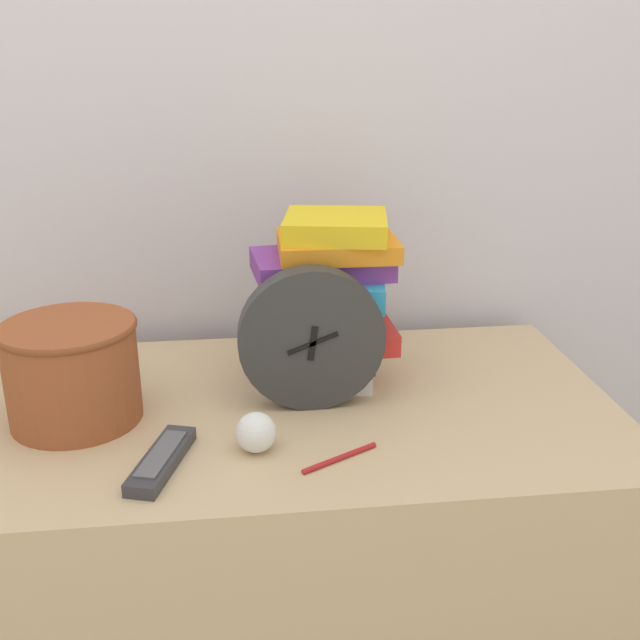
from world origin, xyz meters
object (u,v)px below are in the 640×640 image
at_px(book_stack, 328,296).
at_px(crumpled_paper_ball, 256,432).
at_px(desk_clock, 312,339).
at_px(tv_remote, 161,460).
at_px(basket, 72,369).
at_px(pen, 340,458).

xyz_separation_m(book_stack, crumpled_paper_ball, (-0.14, -0.25, -0.13)).
bearing_deg(book_stack, desk_clock, -110.81).
bearing_deg(desk_clock, tv_remote, -145.20).
height_order(desk_clock, tv_remote, desk_clock).
bearing_deg(desk_clock, crumpled_paper_ball, -125.99).
height_order(basket, pen, basket).
xyz_separation_m(desk_clock, basket, (-0.39, -0.00, -0.03)).
xyz_separation_m(tv_remote, pen, (0.26, -0.01, -0.01)).
relative_size(desk_clock, book_stack, 0.81).
height_order(basket, tv_remote, basket).
relative_size(book_stack, crumpled_paper_ball, 4.87).
distance_m(desk_clock, tv_remote, 0.31).
distance_m(desk_clock, basket, 0.39).
relative_size(basket, crumpled_paper_ball, 3.54).
height_order(basket, crumpled_paper_ball, basket).
bearing_deg(desk_clock, book_stack, 69.19).
bearing_deg(pen, desk_clock, 96.89).
bearing_deg(pen, basket, 156.16).
relative_size(tv_remote, crumpled_paper_ball, 2.92).
bearing_deg(tv_remote, book_stack, 44.62).
distance_m(desk_clock, crumpled_paper_ball, 0.19).
height_order(tv_remote, pen, tv_remote).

